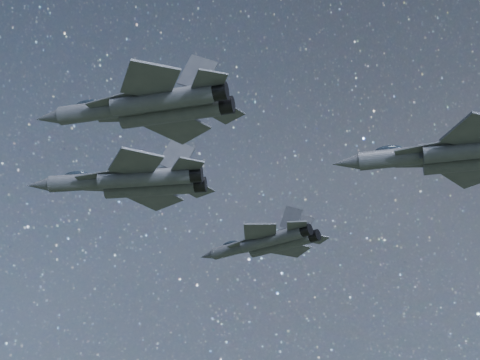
% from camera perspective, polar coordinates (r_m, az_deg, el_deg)
% --- Properties ---
extents(jet_lead, '(20.36, 13.80, 5.12)m').
position_cam_1_polar(jet_lead, '(77.96, -8.33, -0.09)').
color(jet_lead, '#343741').
extents(jet_left, '(18.45, 12.70, 4.63)m').
position_cam_1_polar(jet_left, '(94.27, 2.09, -4.83)').
color(jet_left, '#343741').
extents(jet_right, '(17.10, 11.84, 4.29)m').
position_cam_1_polar(jet_right, '(57.62, -6.96, 5.73)').
color(jet_right, '#343741').
extents(jet_slot, '(19.02, 13.12, 4.77)m').
position_cam_1_polar(jet_slot, '(65.98, 16.58, 1.97)').
color(jet_slot, '#343741').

